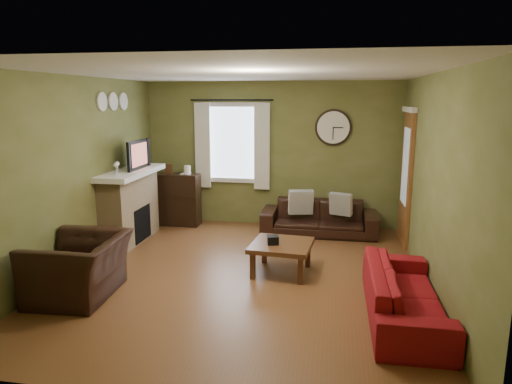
% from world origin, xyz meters
% --- Properties ---
extents(floor, '(4.60, 5.20, 0.00)m').
position_xyz_m(floor, '(0.00, 0.00, 0.00)').
color(floor, brown).
rests_on(floor, ground).
extents(ceiling, '(4.60, 5.20, 0.00)m').
position_xyz_m(ceiling, '(0.00, 0.00, 2.60)').
color(ceiling, white).
rests_on(ceiling, ground).
extents(wall_left, '(0.00, 5.20, 2.60)m').
position_xyz_m(wall_left, '(-2.30, 0.00, 1.30)').
color(wall_left, olive).
rests_on(wall_left, ground).
extents(wall_right, '(0.00, 5.20, 2.60)m').
position_xyz_m(wall_right, '(2.30, 0.00, 1.30)').
color(wall_right, olive).
rests_on(wall_right, ground).
extents(wall_back, '(4.60, 0.00, 2.60)m').
position_xyz_m(wall_back, '(0.00, 2.60, 1.30)').
color(wall_back, olive).
rests_on(wall_back, ground).
extents(wall_front, '(4.60, 0.00, 2.60)m').
position_xyz_m(wall_front, '(0.00, -2.60, 1.30)').
color(wall_front, olive).
rests_on(wall_front, ground).
extents(fireplace, '(0.40, 1.40, 1.10)m').
position_xyz_m(fireplace, '(-2.10, 1.15, 0.55)').
color(fireplace, tan).
rests_on(fireplace, floor).
extents(firebox, '(0.04, 0.60, 0.55)m').
position_xyz_m(firebox, '(-1.91, 1.15, 0.30)').
color(firebox, black).
rests_on(firebox, fireplace).
extents(mantel, '(0.58, 1.60, 0.08)m').
position_xyz_m(mantel, '(-2.07, 1.15, 1.14)').
color(mantel, white).
rests_on(mantel, fireplace).
extents(tv, '(0.08, 0.60, 0.35)m').
position_xyz_m(tv, '(-2.05, 1.30, 1.35)').
color(tv, black).
rests_on(tv, mantel).
extents(tv_screen, '(0.02, 0.62, 0.36)m').
position_xyz_m(tv_screen, '(-1.97, 1.30, 1.41)').
color(tv_screen, '#994C3F').
rests_on(tv_screen, mantel).
extents(medallion_left, '(0.28, 0.28, 0.03)m').
position_xyz_m(medallion_left, '(-2.28, 0.80, 2.25)').
color(medallion_left, white).
rests_on(medallion_left, wall_left).
extents(medallion_mid, '(0.28, 0.28, 0.03)m').
position_xyz_m(medallion_mid, '(-2.28, 1.15, 2.25)').
color(medallion_mid, white).
rests_on(medallion_mid, wall_left).
extents(medallion_right, '(0.28, 0.28, 0.03)m').
position_xyz_m(medallion_right, '(-2.28, 1.50, 2.25)').
color(medallion_right, white).
rests_on(medallion_right, wall_left).
extents(window_pane, '(1.00, 0.02, 1.30)m').
position_xyz_m(window_pane, '(-0.70, 2.58, 1.50)').
color(window_pane, silver).
rests_on(window_pane, wall_back).
extents(curtain_rod, '(0.03, 0.03, 1.50)m').
position_xyz_m(curtain_rod, '(-0.70, 2.48, 2.27)').
color(curtain_rod, black).
rests_on(curtain_rod, wall_back).
extents(curtain_left, '(0.28, 0.04, 1.55)m').
position_xyz_m(curtain_left, '(-1.25, 2.48, 1.45)').
color(curtain_left, silver).
rests_on(curtain_left, wall_back).
extents(curtain_right, '(0.28, 0.04, 1.55)m').
position_xyz_m(curtain_right, '(-0.15, 2.48, 1.45)').
color(curtain_right, silver).
rests_on(curtain_right, wall_back).
extents(wall_clock, '(0.64, 0.06, 0.64)m').
position_xyz_m(wall_clock, '(1.10, 2.55, 1.80)').
color(wall_clock, white).
rests_on(wall_clock, wall_back).
extents(door, '(0.05, 0.90, 2.10)m').
position_xyz_m(door, '(2.27, 1.85, 1.05)').
color(door, brown).
rests_on(door, floor).
extents(bookshelf, '(0.80, 0.34, 0.95)m').
position_xyz_m(bookshelf, '(-1.67, 2.23, 0.47)').
color(bookshelf, black).
rests_on(bookshelf, floor).
extents(book, '(0.16, 0.22, 0.02)m').
position_xyz_m(book, '(-1.59, 2.24, 0.96)').
color(book, '#4B2B17').
rests_on(book, bookshelf).
extents(sofa_brown, '(1.96, 0.77, 0.57)m').
position_xyz_m(sofa_brown, '(0.91, 2.09, 0.29)').
color(sofa_brown, black).
rests_on(sofa_brown, floor).
extents(pillow_left, '(0.39, 0.24, 0.37)m').
position_xyz_m(pillow_left, '(1.27, 2.04, 0.55)').
color(pillow_left, gray).
rests_on(pillow_left, sofa_brown).
extents(pillow_right, '(0.44, 0.22, 0.42)m').
position_xyz_m(pillow_right, '(0.59, 2.08, 0.55)').
color(pillow_right, gray).
rests_on(pillow_right, sofa_brown).
extents(sofa_red, '(0.74, 1.89, 0.55)m').
position_xyz_m(sofa_red, '(1.91, -0.88, 0.28)').
color(sofa_red, maroon).
rests_on(sofa_red, floor).
extents(armchair, '(1.02, 1.15, 0.71)m').
position_xyz_m(armchair, '(-1.77, -0.95, 0.36)').
color(armchair, black).
rests_on(armchair, floor).
extents(coffee_table, '(0.85, 0.85, 0.42)m').
position_xyz_m(coffee_table, '(0.48, 0.18, 0.21)').
color(coffee_table, '#4B2B17').
rests_on(coffee_table, floor).
extents(tissue_box, '(0.18, 0.18, 0.11)m').
position_xyz_m(tissue_box, '(0.37, 0.13, 0.40)').
color(tissue_box, black).
rests_on(tissue_box, coffee_table).
extents(wine_glass_a, '(0.06, 0.06, 0.18)m').
position_xyz_m(wine_glass_a, '(-2.05, 0.65, 1.27)').
color(wine_glass_a, white).
rests_on(wine_glass_a, mantel).
extents(wine_glass_b, '(0.07, 0.07, 0.19)m').
position_xyz_m(wine_glass_b, '(-2.05, 0.71, 1.28)').
color(wine_glass_b, white).
rests_on(wine_glass_b, mantel).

